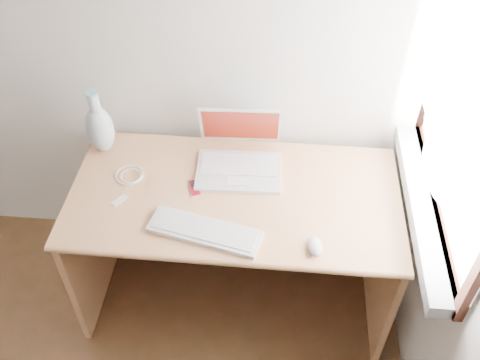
# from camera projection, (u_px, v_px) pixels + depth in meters

# --- Properties ---
(back_wall) EXTENTS (3.50, 0.04, 2.60)m
(back_wall) POSITION_uv_depth(u_px,v_px,m) (5.00, 7.00, 2.13)
(back_wall) COLOR white
(back_wall) RESTS_ON floor
(window) EXTENTS (0.11, 0.99, 1.10)m
(window) POSITION_uv_depth(u_px,v_px,m) (466.00, 103.00, 1.71)
(window) COLOR white
(window) RESTS_ON right_wall
(desk) EXTENTS (1.36, 0.68, 0.72)m
(desk) POSITION_uv_depth(u_px,v_px,m) (237.00, 212.00, 2.40)
(desk) COLOR tan
(desk) RESTS_ON floor
(laptop) EXTENTS (0.37, 0.31, 0.24)m
(laptop) POSITION_uv_depth(u_px,v_px,m) (240.00, 156.00, 2.28)
(laptop) COLOR silver
(laptop) RESTS_ON desk
(external_keyboard) EXTENTS (0.45, 0.22, 0.02)m
(external_keyboard) POSITION_uv_depth(u_px,v_px,m) (205.00, 231.00, 2.04)
(external_keyboard) COLOR white
(external_keyboard) RESTS_ON desk
(mouse) EXTENTS (0.07, 0.10, 0.03)m
(mouse) POSITION_uv_depth(u_px,v_px,m) (315.00, 246.00, 1.98)
(mouse) COLOR silver
(mouse) RESTS_ON desk
(ipod) EXTENTS (0.06, 0.09, 0.01)m
(ipod) POSITION_uv_depth(u_px,v_px,m) (194.00, 187.00, 2.22)
(ipod) COLOR #A40B1F
(ipod) RESTS_ON desk
(cable_coil) EXTENTS (0.12, 0.12, 0.01)m
(cable_coil) POSITION_uv_depth(u_px,v_px,m) (129.00, 175.00, 2.27)
(cable_coil) COLOR white
(cable_coil) RESTS_ON desk
(remote) EXTENTS (0.06, 0.07, 0.01)m
(remote) POSITION_uv_depth(u_px,v_px,m) (119.00, 200.00, 2.17)
(remote) COLOR white
(remote) RESTS_ON desk
(vase) EXTENTS (0.12, 0.12, 0.31)m
(vase) POSITION_uv_depth(u_px,v_px,m) (100.00, 127.00, 2.31)
(vase) COLOR silver
(vase) RESTS_ON desk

